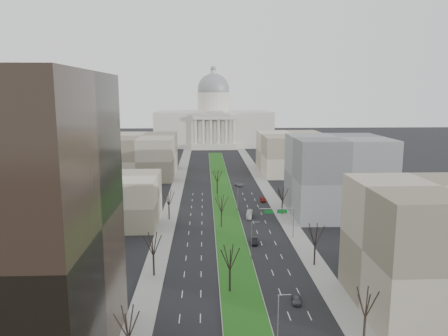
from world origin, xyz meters
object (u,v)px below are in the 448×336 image
object	(u,v)px
car_grey_near	(296,299)
car_red	(263,200)
car_grey_far	(239,185)
box_van	(249,214)
car_black	(254,241)

from	to	relation	value
car_grey_near	car_red	xyz separation A→B (m)	(3.74, 73.30, -0.02)
car_grey_near	car_grey_far	bearing A→B (deg)	100.90
car_grey_far	car_grey_near	bearing A→B (deg)	-97.39
car_grey_near	box_van	world-z (taller)	box_van
car_black	car_red	world-z (taller)	car_black
car_grey_near	car_red	size ratio (longest dim) A/B	0.87
car_black	box_van	bearing A→B (deg)	94.46
box_van	car_grey_far	bearing A→B (deg)	98.89
car_grey_near	car_grey_far	xyz separation A→B (m)	(-2.70, 98.41, -0.03)
car_black	box_van	world-z (taller)	box_van
car_black	car_red	distance (m)	42.92
car_grey_near	car_grey_far	distance (m)	98.45
car_grey_near	car_red	world-z (taller)	car_grey_near
car_red	car_grey_far	size ratio (longest dim) A/B	0.98
car_grey_near	car_black	world-z (taller)	car_black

